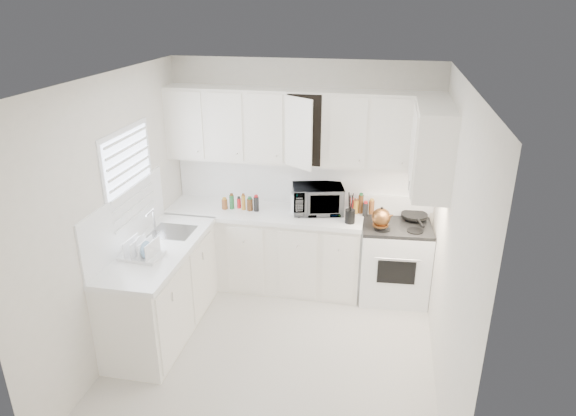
% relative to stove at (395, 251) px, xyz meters
% --- Properties ---
extents(floor, '(3.20, 3.20, 0.00)m').
position_rel_stove_xyz_m(floor, '(-1.10, -1.30, -0.57)').
color(floor, silver).
rests_on(floor, ground).
extents(ceiling, '(3.20, 3.20, 0.00)m').
position_rel_stove_xyz_m(ceiling, '(-1.10, -1.30, 2.03)').
color(ceiling, white).
rests_on(ceiling, ground).
extents(wall_back, '(3.00, 0.00, 3.00)m').
position_rel_stove_xyz_m(wall_back, '(-1.10, 0.30, 0.73)').
color(wall_back, white).
rests_on(wall_back, ground).
extents(wall_front, '(3.00, 0.00, 3.00)m').
position_rel_stove_xyz_m(wall_front, '(-1.10, -2.90, 0.73)').
color(wall_front, white).
rests_on(wall_front, ground).
extents(wall_left, '(0.00, 3.20, 3.20)m').
position_rel_stove_xyz_m(wall_left, '(-2.60, -1.30, 0.73)').
color(wall_left, white).
rests_on(wall_left, ground).
extents(wall_right, '(0.00, 3.20, 3.20)m').
position_rel_stove_xyz_m(wall_right, '(0.40, -1.30, 0.73)').
color(wall_right, white).
rests_on(wall_right, ground).
extents(window_blinds, '(0.06, 0.96, 1.06)m').
position_rel_stove_xyz_m(window_blinds, '(-2.58, -0.95, 0.98)').
color(window_blinds, white).
rests_on(window_blinds, wall_left).
extents(lower_cabinets_back, '(2.22, 0.60, 0.90)m').
position_rel_stove_xyz_m(lower_cabinets_back, '(-1.49, 0.00, -0.12)').
color(lower_cabinets_back, white).
rests_on(lower_cabinets_back, floor).
extents(lower_cabinets_left, '(0.60, 1.60, 0.90)m').
position_rel_stove_xyz_m(lower_cabinets_left, '(-2.30, -1.10, -0.12)').
color(lower_cabinets_left, white).
rests_on(lower_cabinets_left, floor).
extents(countertop_back, '(2.24, 0.64, 0.05)m').
position_rel_stove_xyz_m(countertop_back, '(-1.49, -0.01, 0.35)').
color(countertop_back, white).
rests_on(countertop_back, lower_cabinets_back).
extents(countertop_left, '(0.64, 1.62, 0.05)m').
position_rel_stove_xyz_m(countertop_left, '(-2.29, -1.10, 0.35)').
color(countertop_left, white).
rests_on(countertop_left, lower_cabinets_left).
extents(backsplash_back, '(2.98, 0.02, 0.55)m').
position_rel_stove_xyz_m(backsplash_back, '(-1.10, 0.29, 0.65)').
color(backsplash_back, white).
rests_on(backsplash_back, wall_back).
extents(backsplash_left, '(0.02, 1.60, 0.55)m').
position_rel_stove_xyz_m(backsplash_left, '(-2.59, -1.10, 0.65)').
color(backsplash_left, white).
rests_on(backsplash_left, wall_left).
extents(upper_cabinets_back, '(3.00, 0.33, 0.80)m').
position_rel_stove_xyz_m(upper_cabinets_back, '(-1.10, 0.14, 0.93)').
color(upper_cabinets_back, white).
rests_on(upper_cabinets_back, wall_back).
extents(upper_cabinets_right, '(0.33, 0.90, 0.80)m').
position_rel_stove_xyz_m(upper_cabinets_right, '(0.24, -0.48, 0.93)').
color(upper_cabinets_right, white).
rests_on(upper_cabinets_right, wall_right).
extents(sink, '(0.42, 0.38, 0.30)m').
position_rel_stove_xyz_m(sink, '(-2.29, -0.75, 0.50)').
color(sink, gray).
rests_on(sink, countertop_left).
extents(stove, '(0.79, 0.66, 1.15)m').
position_rel_stove_xyz_m(stove, '(0.00, 0.00, 0.00)').
color(stove, white).
rests_on(stove, floor).
extents(tea_kettle, '(0.31, 0.29, 0.23)m').
position_rel_stove_xyz_m(tea_kettle, '(-0.18, -0.16, 0.48)').
color(tea_kettle, brown).
rests_on(tea_kettle, stove).
extents(frying_pan, '(0.41, 0.55, 0.04)m').
position_rel_stove_xyz_m(frying_pan, '(0.18, 0.16, 0.39)').
color(frying_pan, black).
rests_on(frying_pan, stove).
extents(microwave, '(0.61, 0.43, 0.38)m').
position_rel_stove_xyz_m(microwave, '(-0.89, 0.07, 0.56)').
color(microwave, gray).
rests_on(microwave, countertop_back).
extents(rice_cooker, '(0.33, 0.33, 0.27)m').
position_rel_stove_xyz_m(rice_cooker, '(-1.06, 0.04, 0.51)').
color(rice_cooker, white).
rests_on(rice_cooker, countertop_back).
extents(paper_towel, '(0.12, 0.12, 0.27)m').
position_rel_stove_xyz_m(paper_towel, '(-1.12, 0.20, 0.51)').
color(paper_towel, white).
rests_on(paper_towel, countertop_back).
extents(utensil_crock, '(0.15, 0.15, 0.36)m').
position_rel_stove_xyz_m(utensil_crock, '(-0.51, -0.16, 0.55)').
color(utensil_crock, black).
rests_on(utensil_crock, countertop_back).
extents(dish_rack, '(0.40, 0.31, 0.21)m').
position_rel_stove_xyz_m(dish_rack, '(-2.35, -1.33, 0.48)').
color(dish_rack, white).
rests_on(dish_rack, countertop_left).
extents(spice_left_0, '(0.06, 0.06, 0.13)m').
position_rel_stove_xyz_m(spice_left_0, '(-1.95, 0.12, 0.44)').
color(spice_left_0, brown).
rests_on(spice_left_0, countertop_back).
extents(spice_left_1, '(0.06, 0.06, 0.13)m').
position_rel_stove_xyz_m(spice_left_1, '(-1.87, 0.03, 0.44)').
color(spice_left_1, '#216533').
rests_on(spice_left_1, countertop_back).
extents(spice_left_2, '(0.06, 0.06, 0.13)m').
position_rel_stove_xyz_m(spice_left_2, '(-1.80, 0.12, 0.44)').
color(spice_left_2, red).
rests_on(spice_left_2, countertop_back).
extents(spice_left_3, '(0.06, 0.06, 0.13)m').
position_rel_stove_xyz_m(spice_left_3, '(-1.72, 0.03, 0.44)').
color(spice_left_3, '#BF862D').
rests_on(spice_left_3, countertop_back).
extents(spice_left_4, '(0.06, 0.06, 0.13)m').
position_rel_stove_xyz_m(spice_left_4, '(-1.65, 0.12, 0.44)').
color(spice_left_4, '#573318').
rests_on(spice_left_4, countertop_back).
extents(spice_left_5, '(0.06, 0.06, 0.13)m').
position_rel_stove_xyz_m(spice_left_5, '(-1.57, 0.03, 0.44)').
color(spice_left_5, black).
rests_on(spice_left_5, countertop_back).
extents(sauce_right_0, '(0.06, 0.06, 0.19)m').
position_rel_stove_xyz_m(sauce_right_0, '(-0.52, 0.16, 0.47)').
color(sauce_right_0, red).
rests_on(sauce_right_0, countertop_back).
extents(sauce_right_1, '(0.06, 0.06, 0.19)m').
position_rel_stove_xyz_m(sauce_right_1, '(-0.46, 0.10, 0.47)').
color(sauce_right_1, '#BF862D').
rests_on(sauce_right_1, countertop_back).
extents(sauce_right_2, '(0.06, 0.06, 0.19)m').
position_rel_stove_xyz_m(sauce_right_2, '(-0.41, 0.16, 0.47)').
color(sauce_right_2, '#573318').
rests_on(sauce_right_2, countertop_back).
extents(sauce_right_3, '(0.06, 0.06, 0.19)m').
position_rel_stove_xyz_m(sauce_right_3, '(-0.35, 0.10, 0.47)').
color(sauce_right_3, black).
rests_on(sauce_right_3, countertop_back).
extents(sauce_right_4, '(0.06, 0.06, 0.19)m').
position_rel_stove_xyz_m(sauce_right_4, '(-0.30, 0.16, 0.47)').
color(sauce_right_4, brown).
rests_on(sauce_right_4, countertop_back).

